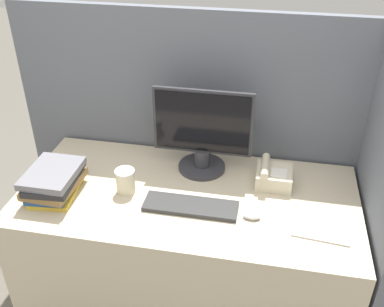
{
  "coord_description": "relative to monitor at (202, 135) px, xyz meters",
  "views": [
    {
      "loc": [
        0.34,
        -1.24,
        1.99
      ],
      "look_at": [
        0.01,
        0.42,
        0.94
      ],
      "focal_mm": 42.0,
      "sensor_mm": 36.0,
      "label": 1
    }
  ],
  "objects": [
    {
      "name": "monitor",
      "position": [
        0.0,
        0.0,
        0.0
      ],
      "size": [
        0.48,
        0.23,
        0.42
      ],
      "color": "#333338",
      "rests_on": "desk"
    },
    {
      "name": "desk",
      "position": [
        -0.03,
        -0.22,
        -0.56
      ],
      "size": [
        1.55,
        0.76,
        0.74
      ],
      "color": "beige",
      "rests_on": "ground_plane"
    },
    {
      "name": "desk_telephone",
      "position": [
        0.35,
        -0.07,
        -0.14
      ],
      "size": [
        0.16,
        0.18,
        0.11
      ],
      "color": "beige",
      "rests_on": "desk"
    },
    {
      "name": "cubicle_panel_right",
      "position": [
        0.79,
        -0.19,
        -0.19
      ],
      "size": [
        0.04,
        0.82,
        1.47
      ],
      "color": "slate",
      "rests_on": "ground_plane"
    },
    {
      "name": "book_stack",
      "position": [
        -0.62,
        -0.33,
        -0.12
      ],
      "size": [
        0.22,
        0.3,
        0.13
      ],
      "color": "gold",
      "rests_on": "desk"
    },
    {
      "name": "coffee_cup",
      "position": [
        -0.31,
        -0.26,
        -0.13
      ],
      "size": [
        0.09,
        0.09,
        0.12
      ],
      "color": "beige",
      "rests_on": "desk"
    },
    {
      "name": "mouse",
      "position": [
        0.28,
        -0.34,
        -0.18
      ],
      "size": [
        0.08,
        0.04,
        0.03
      ],
      "color": "silver",
      "rests_on": "desk"
    },
    {
      "name": "cubicle_panel_rear",
      "position": [
        -0.03,
        0.19,
        -0.19
      ],
      "size": [
        1.95,
        0.04,
        1.47
      ],
      "color": "slate",
      "rests_on": "ground_plane"
    },
    {
      "name": "paper_pile",
      "position": [
        0.57,
        -0.32,
        -0.18
      ],
      "size": [
        0.26,
        0.25,
        0.01
      ],
      "color": "white",
      "rests_on": "desk"
    },
    {
      "name": "keyboard",
      "position": [
        0.01,
        -0.32,
        -0.18
      ],
      "size": [
        0.41,
        0.13,
        0.02
      ],
      "color": "#333333",
      "rests_on": "desk"
    }
  ]
}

